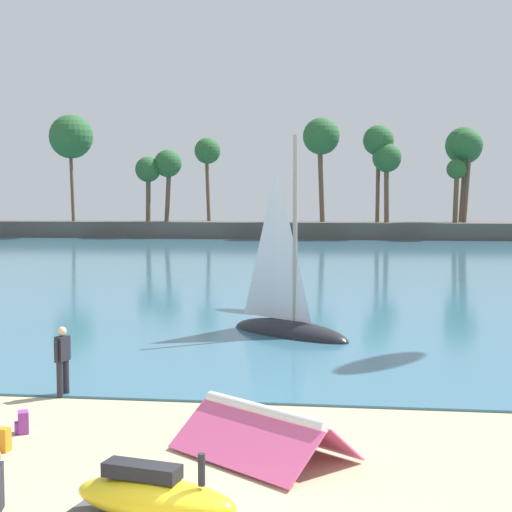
% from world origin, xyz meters
% --- Properties ---
extents(sea, '(220.00, 107.66, 0.06)m').
position_xyz_m(sea, '(0.00, 61.85, 0.03)').
color(sea, '#386B84').
rests_on(sea, ground).
extents(palm_headland, '(99.79, 7.44, 13.42)m').
position_xyz_m(palm_headland, '(-0.80, 75.61, 3.54)').
color(palm_headland, '#514C47').
rests_on(palm_headland, ground).
extents(folded_kite, '(3.64, 3.44, 0.91)m').
position_xyz_m(folded_kite, '(0.34, 4.51, 0.59)').
color(folded_kite, '#EA5693').
rests_on(folded_kite, ground).
extents(watercraft_on_trailer, '(2.75, 1.53, 1.28)m').
position_xyz_m(watercraft_on_trailer, '(-0.77, 0.94, 0.52)').
color(watercraft_on_trailer, '#4C4C51').
rests_on(watercraft_on_trailer, ground).
extents(person_at_waterline, '(0.30, 0.53, 1.67)m').
position_xyz_m(person_at_waterline, '(-4.85, 8.17, 0.89)').
color(person_at_waterline, '#23232D').
rests_on(person_at_waterline, ground).
extents(backpack_near_kite, '(0.33, 0.31, 0.44)m').
position_xyz_m(backpack_near_kite, '(-4.52, 4.22, 0.21)').
color(backpack_near_kite, orange).
rests_on(backpack_near_kite, ground).
extents(backpack_spare, '(0.36, 0.36, 0.44)m').
position_xyz_m(backpack_spare, '(-4.61, 5.32, 0.21)').
color(backpack_spare, purple).
rests_on(backpack_spare, ground).
extents(sailboat_mid_bay, '(4.82, 4.14, 7.13)m').
position_xyz_m(sailboat_mid_bay, '(-0.32, 16.82, 0.70)').
color(sailboat_mid_bay, black).
rests_on(sailboat_mid_bay, sea).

